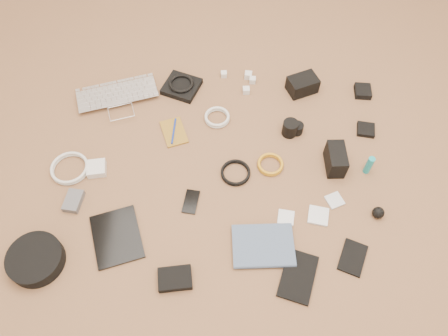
{
  "coord_description": "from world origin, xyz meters",
  "views": [
    {
      "loc": [
        0.02,
        -0.94,
        1.54
      ],
      "look_at": [
        0.02,
        0.01,
        0.02
      ],
      "focal_mm": 35.0,
      "sensor_mm": 36.0,
      "label": 1
    }
  ],
  "objects_px": {
    "dslr_camera": "(302,85)",
    "phone": "(191,202)",
    "laptop": "(119,103)",
    "tablet": "(117,237)",
    "headphone_case": "(36,259)",
    "paperback": "(265,268)"
  },
  "relations": [
    {
      "from": "phone",
      "to": "paperback",
      "type": "relative_size",
      "value": 0.46
    },
    {
      "from": "headphone_case",
      "to": "laptop",
      "type": "bearing_deg",
      "value": 74.68
    },
    {
      "from": "headphone_case",
      "to": "dslr_camera",
      "type": "bearing_deg",
      "value": 38.67
    },
    {
      "from": "headphone_case",
      "to": "phone",
      "type": "bearing_deg",
      "value": 24.07
    },
    {
      "from": "phone",
      "to": "dslr_camera",
      "type": "bearing_deg",
      "value": 59.92
    },
    {
      "from": "tablet",
      "to": "phone",
      "type": "relative_size",
      "value": 2.15
    },
    {
      "from": "dslr_camera",
      "to": "tablet",
      "type": "relative_size",
      "value": 0.58
    },
    {
      "from": "laptop",
      "to": "headphone_case",
      "type": "bearing_deg",
      "value": -121.91
    },
    {
      "from": "dslr_camera",
      "to": "paperback",
      "type": "xyz_separation_m",
      "value": [
        -0.21,
        -0.86,
        -0.03
      ]
    },
    {
      "from": "dslr_camera",
      "to": "phone",
      "type": "relative_size",
      "value": 1.25
    },
    {
      "from": "tablet",
      "to": "phone",
      "type": "height_order",
      "value": "tablet"
    },
    {
      "from": "tablet",
      "to": "headphone_case",
      "type": "xyz_separation_m",
      "value": [
        -0.28,
        -0.1,
        0.02
      ]
    },
    {
      "from": "tablet",
      "to": "paperback",
      "type": "xyz_separation_m",
      "value": [
        0.55,
        -0.12,
        0.01
      ]
    },
    {
      "from": "laptop",
      "to": "headphone_case",
      "type": "height_order",
      "value": "headphone_case"
    },
    {
      "from": "tablet",
      "to": "headphone_case",
      "type": "height_order",
      "value": "headphone_case"
    },
    {
      "from": "laptop",
      "to": "phone",
      "type": "xyz_separation_m",
      "value": [
        0.35,
        -0.5,
        -0.01
      ]
    },
    {
      "from": "dslr_camera",
      "to": "tablet",
      "type": "bearing_deg",
      "value": -158.53
    },
    {
      "from": "laptop",
      "to": "phone",
      "type": "height_order",
      "value": "laptop"
    },
    {
      "from": "laptop",
      "to": "phone",
      "type": "bearing_deg",
      "value": -72.07
    },
    {
      "from": "dslr_camera",
      "to": "paperback",
      "type": "relative_size",
      "value": 0.57
    },
    {
      "from": "tablet",
      "to": "headphone_case",
      "type": "relative_size",
      "value": 1.11
    },
    {
      "from": "laptop",
      "to": "tablet",
      "type": "xyz_separation_m",
      "value": [
        0.07,
        -0.65,
        -0.01
      ]
    }
  ]
}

